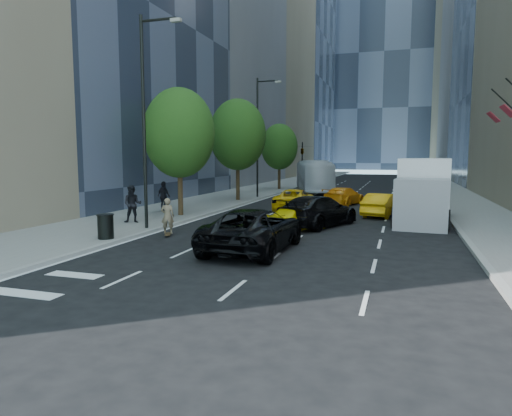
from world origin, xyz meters
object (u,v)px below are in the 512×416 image
(city_bus, at_px, (314,176))
(black_sedan_mercedes, at_px, (318,211))
(skateboarder, at_px, (168,218))
(trash_can, at_px, (106,227))
(box_truck, at_px, (424,190))
(black_sedan_lincoln, at_px, (254,230))

(city_bus, bearing_deg, black_sedan_mercedes, -95.32)
(skateboarder, bearing_deg, black_sedan_mercedes, -163.15)
(skateboarder, bearing_deg, trash_can, 26.22)
(skateboarder, relative_size, city_bus, 0.14)
(box_truck, distance_m, trash_can, 16.77)
(skateboarder, distance_m, black_sedan_lincoln, 5.07)
(city_bus, relative_size, box_truck, 1.54)
(city_bus, bearing_deg, skateboarder, -109.63)
(black_sedan_lincoln, bearing_deg, black_sedan_mercedes, -98.86)
(trash_can, bearing_deg, city_bus, 83.47)
(black_sedan_mercedes, bearing_deg, box_truck, -127.30)
(box_truck, height_order, trash_can, box_truck)
(black_sedan_mercedes, relative_size, city_bus, 0.48)
(skateboarder, relative_size, black_sedan_mercedes, 0.30)
(trash_can, bearing_deg, skateboarder, 49.19)
(black_sedan_lincoln, bearing_deg, city_bus, -82.26)
(black_sedan_mercedes, distance_m, city_bus, 23.07)
(skateboarder, relative_size, trash_can, 1.64)
(box_truck, bearing_deg, city_bus, 121.45)
(skateboarder, height_order, trash_can, skateboarder)
(city_bus, height_order, box_truck, box_truck)
(skateboarder, bearing_deg, black_sedan_lincoln, 135.77)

